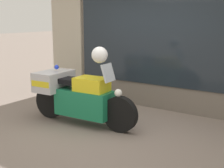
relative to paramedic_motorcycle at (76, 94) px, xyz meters
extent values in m
plane|color=gray|center=(0.73, -0.05, -0.57)|extent=(60.00, 60.00, 0.00)
cube|color=#6B6056|center=(0.73, 1.95, 1.11)|extent=(5.93, 0.40, 3.37)
cube|color=#B2A893|center=(-1.75, 1.97, 1.11)|extent=(0.98, 0.55, 3.37)
cube|color=#1E262D|center=(1.19, 1.73, 1.16)|extent=(4.72, 0.02, 2.37)
cube|color=slate|center=(1.15, 1.96, -0.29)|extent=(4.50, 0.30, 0.55)
cube|color=silver|center=(1.15, 2.10, 0.67)|extent=(4.50, 0.02, 1.41)
cube|color=beige|center=(1.15, 1.96, 1.36)|extent=(4.50, 0.30, 0.02)
cube|color=#195623|center=(-0.26, 1.96, 1.40)|extent=(0.18, 0.04, 0.06)
cube|color=#B7B2A8|center=(1.15, 1.96, 1.40)|extent=(0.18, 0.04, 0.06)
cube|color=white|center=(-0.43, 1.89, 0.12)|extent=(0.19, 0.02, 0.27)
cube|color=yellow|center=(0.62, 1.89, 0.12)|extent=(0.19, 0.02, 0.27)
cube|color=#2D8E42|center=(1.67, 1.89, 0.12)|extent=(0.19, 0.02, 0.27)
cylinder|color=black|center=(0.98, 0.06, -0.24)|extent=(0.66, 0.18, 0.66)
cylinder|color=black|center=(-0.66, -0.04, -0.24)|extent=(0.66, 0.18, 0.66)
cube|color=#19754C|center=(0.20, 0.01, -0.14)|extent=(1.14, 0.52, 0.50)
cube|color=yellow|center=(0.37, 0.02, 0.22)|extent=(0.63, 0.45, 0.28)
cube|color=black|center=(-0.05, 0.00, 0.26)|extent=(0.67, 0.38, 0.10)
cube|color=#B7B7BC|center=(-0.54, -0.03, 0.22)|extent=(0.53, 0.82, 0.38)
cube|color=yellow|center=(-0.54, -0.03, 0.22)|extent=(0.48, 0.83, 0.11)
cube|color=#B2BCC6|center=(0.74, 0.04, 0.49)|extent=(0.14, 0.33, 0.32)
sphere|color=white|center=(0.94, 0.05, 0.15)|extent=(0.14, 0.14, 0.14)
sphere|color=blue|center=(-0.46, -0.03, 0.50)|extent=(0.09, 0.09, 0.09)
sphere|color=white|center=(0.55, 0.03, 0.80)|extent=(0.29, 0.29, 0.29)
camera|label=1|loc=(3.83, -4.43, 1.46)|focal=50.00mm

